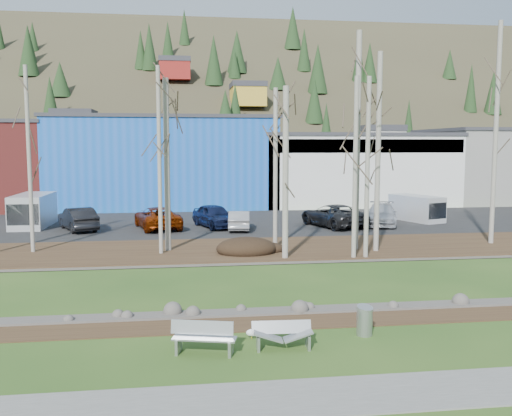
{
  "coord_description": "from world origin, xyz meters",
  "views": [
    {
      "loc": [
        -4.76,
        -15.56,
        5.71
      ],
      "look_at": [
        -0.83,
        13.03,
        2.5
      ],
      "focal_mm": 40.0,
      "sensor_mm": 36.0,
      "label": 1
    }
  ],
  "objects": [
    {
      "name": "birch_5",
      "position": [
        0.47,
        14.84,
        4.44
      ],
      "size": [
        0.24,
        0.24,
        8.58
      ],
      "color": "#AAA69A",
      "rests_on": "far_bank"
    },
    {
      "name": "building_grey",
      "position": [
        28.0,
        39.0,
        3.66
      ],
      "size": [
        14.28,
        12.24,
        7.3
      ],
      "color": "gray",
      "rests_on": "ground"
    },
    {
      "name": "far_bank",
      "position": [
        0.0,
        14.5,
        0.07
      ],
      "size": [
        80.0,
        7.0,
        0.15
      ],
      "primitive_type": "cube",
      "color": "#382616",
      "rests_on": "ground"
    },
    {
      "name": "far_bank_rocks",
      "position": [
        0.0,
        11.3,
        0.0
      ],
      "size": [
        80.0,
        0.8,
        0.46
      ],
      "primitive_type": null,
      "color": "#47423D",
      "rests_on": "ground"
    },
    {
      "name": "bench_intact",
      "position": [
        -4.12,
        -0.36,
        0.44
      ],
      "size": [
        1.82,
        0.93,
        0.88
      ],
      "rotation": [
        0.0,
        0.0,
        -0.25
      ],
      "color": "#A7AAAC",
      "rests_on": "ground"
    },
    {
      "name": "birch_6",
      "position": [
        3.84,
        11.39,
        4.57
      ],
      "size": [
        0.23,
        0.23,
        8.85
      ],
      "color": "#AAA69A",
      "rests_on": "far_bank"
    },
    {
      "name": "birch_8",
      "position": [
        5.55,
        12.95,
        5.29
      ],
      "size": [
        0.27,
        0.27,
        10.29
      ],
      "color": "#AAA69A",
      "rests_on": "far_bank"
    },
    {
      "name": "near_bank_rocks",
      "position": [
        0.0,
        3.1,
        0.0
      ],
      "size": [
        80.0,
        0.8,
        0.5
      ],
      "primitive_type": null,
      "color": "#47423D",
      "rests_on": "ground"
    },
    {
      "name": "parking_lot",
      "position": [
        0.0,
        25.0,
        0.07
      ],
      "size": [
        80.0,
        14.0,
        0.14
      ],
      "primitive_type": "cube",
      "color": "black",
      "rests_on": "ground"
    },
    {
      "name": "river",
      "position": [
        0.0,
        7.2,
        0.0
      ],
      "size": [
        80.0,
        8.0,
        0.9
      ],
      "primitive_type": null,
      "color": "#131E30",
      "rests_on": "ground"
    },
    {
      "name": "birch_3",
      "position": [
        -5.67,
        13.77,
        4.9
      ],
      "size": [
        0.21,
        0.21,
        9.5
      ],
      "color": "#AAA69A",
      "rests_on": "far_bank"
    },
    {
      "name": "birch_10",
      "position": [
        4.46,
        11.39,
        4.57
      ],
      "size": [
        0.23,
        0.23,
        8.85
      ],
      "color": "#AAA69A",
      "rests_on": "far_bank"
    },
    {
      "name": "car_3",
      "position": [
        -0.8,
        21.37,
        0.78
      ],
      "size": [
        1.8,
        3.99,
        1.27
      ],
      "primitive_type": "imported",
      "rotation": [
        0.0,
        0.0,
        3.02
      ],
      "color": "#B6B6B8",
      "rests_on": "parking_lot"
    },
    {
      "name": "dirt_mound",
      "position": [
        -1.32,
        13.2,
        0.46
      ],
      "size": [
        3.12,
        2.2,
        0.61
      ],
      "primitive_type": "ellipsoid",
      "color": "black",
      "rests_on": "far_bank"
    },
    {
      "name": "birch_1",
      "position": [
        -12.32,
        15.09,
        4.94
      ],
      "size": [
        0.21,
        0.21,
        9.57
      ],
      "color": "#AAA69A",
      "rests_on": "far_bank"
    },
    {
      "name": "car_5",
      "position": [
        9.3,
        22.36,
        0.87
      ],
      "size": [
        3.7,
        5.43,
        1.46
      ],
      "primitive_type": "imported",
      "rotation": [
        0.0,
        0.0,
        -0.36
      ],
      "color": "silver",
      "rests_on": "parking_lot"
    },
    {
      "name": "van_grey",
      "position": [
        -14.61,
        24.63,
        1.25
      ],
      "size": [
        2.18,
        5.08,
        2.21
      ],
      "rotation": [
        0.0,
        0.0,
        -0.01
      ],
      "color": "silver",
      "rests_on": "parking_lot"
    },
    {
      "name": "footpath",
      "position": [
        0.0,
        -3.5,
        0.02
      ],
      "size": [
        80.0,
        2.0,
        0.04
      ],
      "primitive_type": "cube",
      "color": "#63635E",
      "rests_on": "ground"
    },
    {
      "name": "car_4",
      "position": [
        5.73,
        22.01,
        0.91
      ],
      "size": [
        4.11,
        6.02,
        1.53
      ],
      "primitive_type": "imported",
      "rotation": [
        0.0,
        0.0,
        3.46
      ],
      "color": "#232426",
      "rests_on": "parking_lot"
    },
    {
      "name": "building_blue",
      "position": [
        -6.0,
        39.0,
        4.16
      ],
      "size": [
        20.4,
        12.24,
        8.3
      ],
      "color": "blue",
      "rests_on": "ground"
    },
    {
      "name": "birch_2",
      "position": [
        -5.32,
        14.6,
        4.64
      ],
      "size": [
        0.3,
        0.3,
        8.98
      ],
      "color": "#AAA69A",
      "rests_on": "far_bank"
    },
    {
      "name": "van_white",
      "position": [
        12.71,
        24.01,
        1.06
      ],
      "size": [
        3.07,
        4.57,
        1.85
      ],
      "rotation": [
        0.0,
        0.0,
        0.34
      ],
      "color": "silver",
      "rests_on": "parking_lot"
    },
    {
      "name": "birch_4",
      "position": [
        0.44,
        11.74,
        4.33
      ],
      "size": [
        0.29,
        0.29,
        8.37
      ],
      "color": "#AAA69A",
      "rests_on": "far_bank"
    },
    {
      "name": "ground",
      "position": [
        0.0,
        0.0,
        0.0
      ],
      "size": [
        200.0,
        200.0,
        0.0
      ],
      "primitive_type": "plane",
      "color": "#284918",
      "rests_on": "ground"
    },
    {
      "name": "birch_7",
      "position": [
        4.6,
        13.51,
        5.86
      ],
      "size": [
        0.29,
        0.29,
        11.42
      ],
      "color": "#AAA69A",
      "rests_on": "far_bank"
    },
    {
      "name": "seagull",
      "position": [
        -2.62,
        0.65,
        0.19
      ],
      "size": [
        0.47,
        0.22,
        0.34
      ],
      "rotation": [
        0.0,
        0.0,
        -0.07
      ],
      "color": "gold",
      "rests_on": "ground"
    },
    {
      "name": "building_white",
      "position": [
        12.0,
        38.98,
        3.41
      ],
      "size": [
        18.36,
        12.24,
        6.8
      ],
      "color": "silver",
      "rests_on": "ground"
    },
    {
      "name": "birch_9",
      "position": [
        12.84,
        14.32,
        6.31
      ],
      "size": [
        0.26,
        0.26,
        12.31
      ],
      "color": "#AAA69A",
      "rests_on": "far_bank"
    },
    {
      "name": "hillside",
      "position": [
        0.0,
        84.0,
        17.5
      ],
      "size": [
        160.0,
        72.0,
        35.0
      ],
      "primitive_type": null,
      "color": "#383322",
      "rests_on": "ground"
    },
    {
      "name": "car_0",
      "position": [
        -11.27,
        22.63,
        0.89
      ],
      "size": [
        3.28,
        4.82,
        1.5
      ],
      "primitive_type": "imported",
      "rotation": [
        0.0,
        0.0,
        3.55
      ],
      "color": "black",
      "rests_on": "parking_lot"
    },
    {
      "name": "litter_bin",
      "position": [
        0.74,
        0.48,
        0.41
      ],
      "size": [
        0.62,
        0.62,
        0.82
      ],
      "primitive_type": "cylinder",
      "rotation": [
        0.0,
        0.0,
        0.37
      ],
      "color": "#A7AAAC",
      "rests_on": "ground"
    },
    {
      "name": "bench_damaged",
      "position": [
        -1.91,
        -0.27,
        0.38
      ],
      "size": [
        1.71,
        0.64,
        0.75
      ],
      "rotation": [
        0.0,
        0.0,
        -0.05
      ],
      "color": "#A7AAAC",
      "rests_on": "ground"
    },
    {
      "name": "car_2",
      "position": [
        -2.34,
        22.79,
        0.92
      ],
      "size": [
        3.23,
        4.9,
        1.55
      ],
      "primitive_type": "imported",
      "rotation": [
        0.0,
        0.0,
        0.34
      ],
      "color": "#172045",
      "rests_on": "parking_lot"
    },
    {
      "name": "dirt_strip",
      "position": [
        0.0,
        2.1,
        0.01
      ],
      "size": [
        80.0,
        1.8,
        0.03
      ],
      "primitive_type": "cube",
      "color": "#382616",
      "rests_on": "ground"
    },
    {
      "name": "car_1",
      "position": [
        -6.15,
        22.66,
        0.87
      ],
      "size": [
        3.59,
        5.69,
        1.46
      ],
      "primitive_type": "imported",
      "rotation": [
        0.0,
        0.0,
        3.38
      ],
      "color": "maroon",
      "rests_on": "parking_lot"
    }
  ]
}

